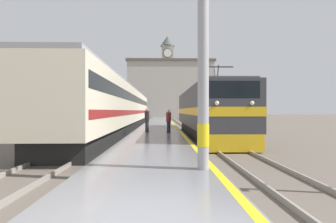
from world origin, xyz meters
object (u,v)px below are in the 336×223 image
at_px(person_on_platform, 147,119).
at_px(clock_tower, 167,74).
at_px(locomotive_train, 206,112).
at_px(second_waiting_passenger, 169,121).
at_px(passenger_train, 123,108).
at_px(catenary_mast, 205,8).

distance_m(person_on_platform, clock_tower, 60.95).
bearing_deg(locomotive_train, person_on_platform, -173.12).
relative_size(person_on_platform, second_waiting_passenger, 1.06).
xyz_separation_m(locomotive_train, second_waiting_passenger, (-2.80, -1.65, -0.58)).
height_order(passenger_train, second_waiting_passenger, passenger_train).
relative_size(passenger_train, clock_tower, 1.47).
distance_m(locomotive_train, person_on_platform, 4.40).
height_order(locomotive_train, person_on_platform, locomotive_train).
height_order(locomotive_train, catenary_mast, catenary_mast).
height_order(second_waiting_passenger, clock_tower, clock_tower).
relative_size(passenger_train, person_on_platform, 20.80).
height_order(locomotive_train, second_waiting_passenger, locomotive_train).
height_order(passenger_train, clock_tower, clock_tower).
relative_size(locomotive_train, clock_tower, 0.64).
distance_m(person_on_platform, second_waiting_passenger, 1.91).
height_order(catenary_mast, person_on_platform, catenary_mast).
distance_m(passenger_train, clock_tower, 53.53).
bearing_deg(locomotive_train, catenary_mast, -99.60).
xyz_separation_m(passenger_train, person_on_platform, (2.88, -7.63, -0.91)).
height_order(passenger_train, catenary_mast, catenary_mast).
relative_size(locomotive_train, catenary_mast, 1.82).
xyz_separation_m(passenger_train, second_waiting_passenger, (4.42, -8.76, -0.97)).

